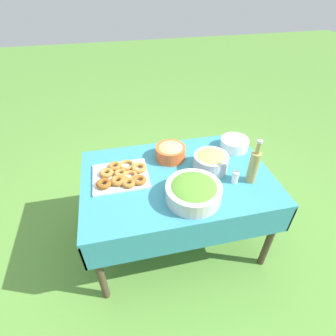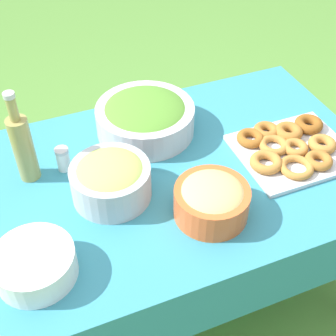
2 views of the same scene
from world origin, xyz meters
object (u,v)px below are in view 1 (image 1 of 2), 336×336
(salad_bowl, at_px, (194,191))
(fruit_bowl, at_px, (211,161))
(olive_oil_bottle, at_px, (254,166))
(donut_platter, at_px, (122,175))
(pasta_bowl, at_px, (170,151))
(plate_stack, at_px, (234,144))

(salad_bowl, bearing_deg, fruit_bowl, -128.32)
(salad_bowl, relative_size, olive_oil_bottle, 1.09)
(salad_bowl, distance_m, donut_platter, 0.52)
(pasta_bowl, height_order, olive_oil_bottle, olive_oil_bottle)
(olive_oil_bottle, relative_size, fruit_bowl, 1.31)
(plate_stack, bearing_deg, fruit_bowl, 36.93)
(donut_platter, distance_m, olive_oil_bottle, 0.88)
(plate_stack, relative_size, olive_oil_bottle, 0.68)
(fruit_bowl, bearing_deg, olive_oil_bottle, 140.28)
(pasta_bowl, bearing_deg, plate_stack, -177.97)
(fruit_bowl, bearing_deg, donut_platter, -3.13)
(donut_platter, bearing_deg, salad_bowl, 144.67)
(olive_oil_bottle, bearing_deg, donut_platter, -14.42)
(pasta_bowl, xyz_separation_m, plate_stack, (-0.52, -0.02, -0.02))
(pasta_bowl, bearing_deg, olive_oil_bottle, 141.94)
(plate_stack, bearing_deg, salad_bowl, 44.25)
(donut_platter, bearing_deg, plate_stack, -169.29)
(plate_stack, distance_m, fruit_bowl, 0.34)
(donut_platter, bearing_deg, olive_oil_bottle, 165.58)
(pasta_bowl, distance_m, plate_stack, 0.52)
(salad_bowl, xyz_separation_m, olive_oil_bottle, (-0.43, -0.08, 0.06))
(plate_stack, height_order, olive_oil_bottle, olive_oil_bottle)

